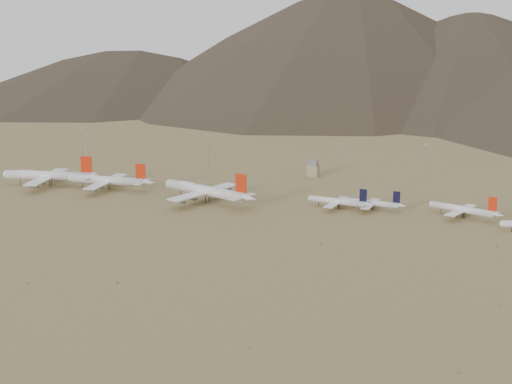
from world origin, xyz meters
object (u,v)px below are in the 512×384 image
(widebody_centre, at_px, (108,180))
(narrowbody_b, at_px, (373,203))
(control_tower, at_px, (313,169))
(widebody_west, at_px, (49,175))
(narrowbody_a, at_px, (339,202))
(widebody_east, at_px, (206,191))

(widebody_centre, height_order, narrowbody_b, widebody_centre)
(narrowbody_b, height_order, control_tower, narrowbody_b)
(narrowbody_b, bearing_deg, widebody_west, -172.59)
(narrowbody_a, bearing_deg, control_tower, 121.89)
(widebody_west, height_order, control_tower, widebody_west)
(control_tower, bearing_deg, widebody_centre, -143.21)
(widebody_centre, height_order, narrowbody_a, widebody_centre)
(widebody_west, distance_m, widebody_centre, 44.34)
(widebody_west, xyz_separation_m, widebody_east, (120.39, -5.63, 0.22))
(widebody_east, bearing_deg, narrowbody_a, 26.99)
(narrowbody_b, bearing_deg, widebody_centre, -173.01)
(widebody_east, bearing_deg, control_tower, 84.63)
(widebody_west, distance_m, narrowbody_b, 222.77)
(widebody_west, height_order, narrowbody_b, widebody_west)
(widebody_east, height_order, narrowbody_b, widebody_east)
(widebody_centre, xyz_separation_m, control_tower, (118.65, 88.73, -1.23))
(widebody_east, distance_m, narrowbody_a, 83.12)
(narrowbody_b, xyz_separation_m, control_tower, (-59.61, 80.64, 1.16))
(narrowbody_a, xyz_separation_m, narrowbody_b, (19.99, 4.44, -0.32))
(widebody_east, xyz_separation_m, narrowbody_a, (82.05, 12.92, -3.11))
(widebody_west, distance_m, narrowbody_a, 202.60)
(widebody_west, bearing_deg, control_tower, 17.40)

